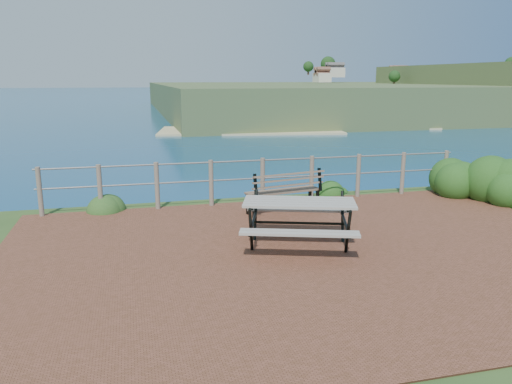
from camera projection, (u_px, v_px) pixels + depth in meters
ground at (316, 253)px, 7.98m from camera, size 10.00×7.00×0.12m
ocean at (135, 85)px, 196.96m from camera, size 1200.00×1200.00×0.00m
safety_railing at (263, 178)px, 11.01m from camera, size 9.40×0.10×1.00m
distant_bay at (502, 87)px, 241.08m from camera, size 290.00×232.36×24.00m
picnic_table at (299, 219)px, 8.16m from camera, size 1.94×1.50×0.76m
park_bench at (283, 185)px, 10.23m from camera, size 1.64×0.71×0.90m
shrub_right_front at (511, 202)px, 11.28m from camera, size 1.25×1.25×1.78m
shrub_right_edge at (453, 193)px, 12.12m from camera, size 1.18×1.18×1.69m
shrub_lip_west at (104, 209)px, 10.61m from camera, size 0.78×0.78×0.53m
shrub_lip_east at (333, 192)px, 12.26m from camera, size 0.74×0.74×0.47m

